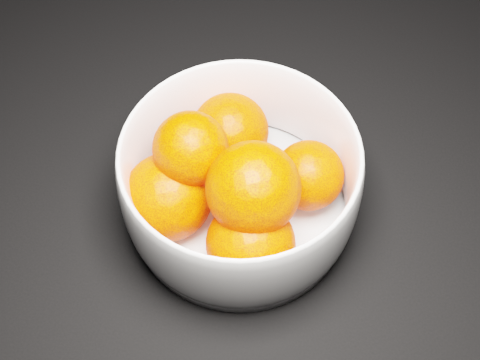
# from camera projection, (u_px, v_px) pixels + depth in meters

# --- Properties ---
(ground) EXTENTS (3.00, 3.00, 0.00)m
(ground) POSITION_uv_depth(u_px,v_px,m) (123.00, 14.00, 0.77)
(ground) COLOR black
(ground) RESTS_ON ground
(bowl) EXTENTS (0.21, 0.21, 0.10)m
(bowl) POSITION_uv_depth(u_px,v_px,m) (240.00, 183.00, 0.58)
(bowl) COLOR white
(bowl) RESTS_ON ground
(orange_pile) EXTENTS (0.18, 0.18, 0.12)m
(orange_pile) POSITION_uv_depth(u_px,v_px,m) (230.00, 184.00, 0.57)
(orange_pile) COLOR #FF3900
(orange_pile) RESTS_ON bowl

